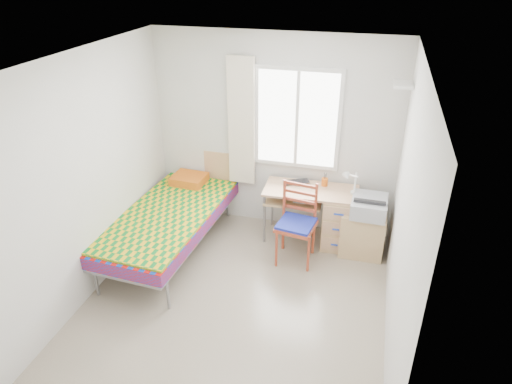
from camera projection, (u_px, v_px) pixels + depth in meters
floor at (236, 300)px, 5.04m from camera, size 3.50×3.50×0.00m
ceiling at (230, 61)px, 3.82m from camera, size 3.50×3.50×0.00m
wall_back at (274, 135)px, 5.92m from camera, size 3.20×0.00×3.20m
wall_left at (89, 178)px, 4.80m from camera, size 0.00×3.50×3.50m
wall_right at (404, 219)px, 4.06m from camera, size 0.00×3.50×3.50m
window at (297, 119)px, 5.72m from camera, size 1.10×0.04×1.30m
curtain at (241, 123)px, 5.89m from camera, size 0.35×0.05×1.70m
floating_shelf at (403, 84)px, 4.89m from camera, size 0.20×0.32×0.03m
bed at (171, 216)px, 5.73m from camera, size 1.18×2.30×0.97m
desk at (334, 216)px, 5.86m from camera, size 1.21×0.59×0.74m
chair at (298, 219)px, 5.49m from camera, size 0.49×0.49×1.00m
cabinet at (362, 231)px, 5.74m from camera, size 0.54×0.48×0.58m
printer at (369, 206)px, 5.51m from camera, size 0.43×0.49×0.21m
laptop at (297, 184)px, 5.88m from camera, size 0.40×0.34×0.03m
pen_cup at (325, 182)px, 5.85m from camera, size 0.08×0.08×0.10m
task_lamp at (350, 181)px, 5.49m from camera, size 0.21×0.31×0.37m
book at (294, 198)px, 5.88m from camera, size 0.17×0.23×0.02m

